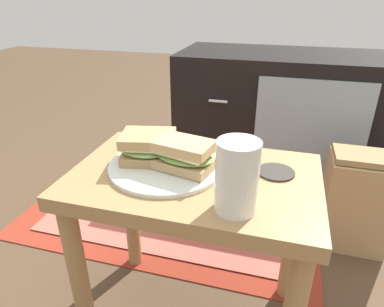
% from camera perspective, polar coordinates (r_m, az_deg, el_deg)
% --- Properties ---
extents(side_table, '(0.56, 0.36, 0.46)m').
position_cam_1_polar(side_table, '(0.82, 0.36, -8.91)').
color(side_table, '#A37A4C').
rests_on(side_table, ground).
extents(tv_cabinet, '(0.96, 0.46, 0.58)m').
position_cam_1_polar(tv_cabinet, '(1.69, 14.76, 6.20)').
color(tv_cabinet, black).
rests_on(tv_cabinet, ground).
extents(area_rug, '(1.16, 0.83, 0.01)m').
position_cam_1_polar(area_rug, '(1.50, -2.61, -7.90)').
color(area_rug, maroon).
rests_on(area_rug, ground).
extents(plate, '(0.27, 0.27, 0.01)m').
position_cam_1_polar(plate, '(0.80, -4.35, -2.07)').
color(plate, silver).
rests_on(plate, side_table).
extents(sandwich_front, '(0.15, 0.13, 0.07)m').
position_cam_1_polar(sandwich_front, '(0.80, -7.30, 1.12)').
color(sandwich_front, tan).
rests_on(sandwich_front, plate).
extents(sandwich_back, '(0.15, 0.12, 0.07)m').
position_cam_1_polar(sandwich_back, '(0.75, -1.40, -0.30)').
color(sandwich_back, tan).
rests_on(sandwich_back, plate).
extents(beer_glass, '(0.08, 0.08, 0.14)m').
position_cam_1_polar(beer_glass, '(0.62, 7.54, -4.03)').
color(beer_glass, silver).
rests_on(beer_glass, side_table).
extents(coaster, '(0.08, 0.08, 0.01)m').
position_cam_1_polar(coaster, '(0.80, 13.87, -3.03)').
color(coaster, '#332D28').
rests_on(coaster, side_table).
extents(paper_bag, '(0.22, 0.17, 0.36)m').
position_cam_1_polar(paper_bag, '(1.32, 25.82, -7.09)').
color(paper_bag, tan).
rests_on(paper_bag, ground).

